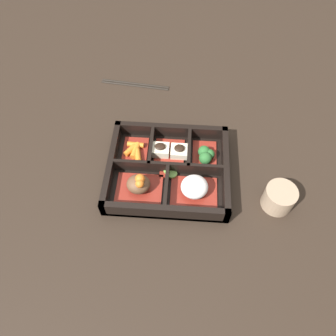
% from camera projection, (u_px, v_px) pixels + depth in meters
% --- Properties ---
extents(ground_plane, '(3.00, 3.00, 0.00)m').
position_uv_depth(ground_plane, '(168.00, 174.00, 0.80)').
color(ground_plane, black).
extents(bento_base, '(0.29, 0.25, 0.01)m').
position_uv_depth(bento_base, '(168.00, 173.00, 0.80)').
color(bento_base, black).
rests_on(bento_base, ground_plane).
extents(bento_rim, '(0.29, 0.25, 0.05)m').
position_uv_depth(bento_rim, '(168.00, 168.00, 0.79)').
color(bento_rim, black).
rests_on(bento_rim, ground_plane).
extents(bowl_rice, '(0.11, 0.08, 0.05)m').
position_uv_depth(bowl_rice, '(194.00, 188.00, 0.74)').
color(bowl_rice, maroon).
rests_on(bowl_rice, bento_base).
extents(bowl_stew, '(0.11, 0.08, 0.06)m').
position_uv_depth(bowl_stew, '(139.00, 185.00, 0.75)').
color(bowl_stew, maroon).
rests_on(bowl_stew, bento_base).
extents(bowl_greens, '(0.06, 0.09, 0.04)m').
position_uv_depth(bowl_greens, '(205.00, 155.00, 0.80)').
color(bowl_greens, maroon).
rests_on(bowl_greens, bento_base).
extents(bowl_tofu, '(0.09, 0.09, 0.03)m').
position_uv_depth(bowl_tofu, '(169.00, 151.00, 0.81)').
color(bowl_tofu, maroon).
rests_on(bowl_tofu, bento_base).
extents(bowl_carrots, '(0.06, 0.09, 0.02)m').
position_uv_depth(bowl_carrots, '(135.00, 151.00, 0.82)').
color(bowl_carrots, maroon).
rests_on(bowl_carrots, bento_base).
extents(bowl_pickles, '(0.04, 0.04, 0.01)m').
position_uv_depth(bowl_pickles, '(169.00, 172.00, 0.79)').
color(bowl_pickles, maroon).
rests_on(bowl_pickles, bento_base).
extents(tea_cup, '(0.07, 0.07, 0.06)m').
position_uv_depth(tea_cup, '(279.00, 197.00, 0.73)').
color(tea_cup, gray).
rests_on(tea_cup, ground_plane).
extents(chopsticks, '(0.20, 0.04, 0.01)m').
position_uv_depth(chopsticks, '(135.00, 84.00, 0.98)').
color(chopsticks, black).
rests_on(chopsticks, ground_plane).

